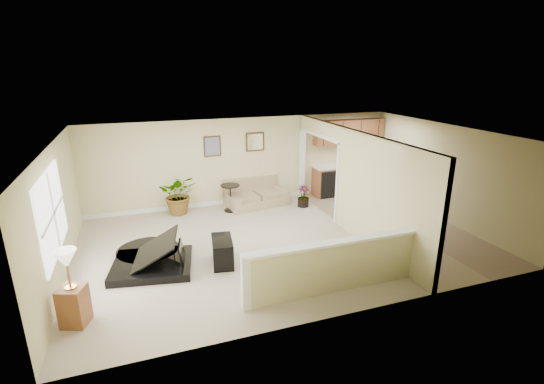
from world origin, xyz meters
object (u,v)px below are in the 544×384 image
object	(u,v)px
piano	(148,238)
accent_table	(230,194)
palm_plant	(179,194)
small_plant	(303,198)
lamp_stand	(72,294)
piano_bench	(222,251)
loveseat	(256,192)

from	to	relation	value
piano	accent_table	world-z (taller)	piano
palm_plant	small_plant	world-z (taller)	palm_plant
small_plant	lamp_stand	xyz separation A→B (m)	(-5.60, -3.81, 0.28)
piano_bench	palm_plant	world-z (taller)	palm_plant
palm_plant	small_plant	xyz separation A→B (m)	(3.44, -0.62, -0.28)
piano	accent_table	bearing A→B (deg)	57.97
piano	small_plant	xyz separation A→B (m)	(4.39, 2.22, -0.35)
piano_bench	piano	bearing A→B (deg)	164.54
small_plant	piano_bench	bearing A→B (deg)	-138.64
piano_bench	lamp_stand	xyz separation A→B (m)	(-2.63, -1.19, 0.27)
piano	lamp_stand	xyz separation A→B (m)	(-1.21, -1.59, -0.07)
small_plant	lamp_stand	size ratio (longest dim) A/B	0.49
loveseat	palm_plant	distance (m)	2.19
loveseat	piano	bearing A→B (deg)	-145.76
accent_table	palm_plant	bearing A→B (deg)	168.40
accent_table	piano_bench	bearing A→B (deg)	-106.91
palm_plant	piano_bench	bearing A→B (deg)	-81.76
palm_plant	small_plant	distance (m)	3.50
loveseat	lamp_stand	xyz separation A→B (m)	(-4.35, -4.43, 0.17)
small_plant	loveseat	bearing A→B (deg)	153.62
piano	small_plant	world-z (taller)	piano
loveseat	small_plant	bearing A→B (deg)	-34.26
piano	accent_table	distance (m)	3.46
loveseat	accent_table	size ratio (longest dim) A/B	2.44
piano_bench	loveseat	world-z (taller)	loveseat
piano	loveseat	distance (m)	4.24
piano_bench	small_plant	world-z (taller)	small_plant
piano	palm_plant	xyz separation A→B (m)	(0.95, 2.84, -0.06)
loveseat	palm_plant	size ratio (longest dim) A/B	1.62
piano_bench	accent_table	distance (m)	3.09
piano	piano_bench	bearing A→B (deg)	-5.30
palm_plant	lamp_stand	distance (m)	4.93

